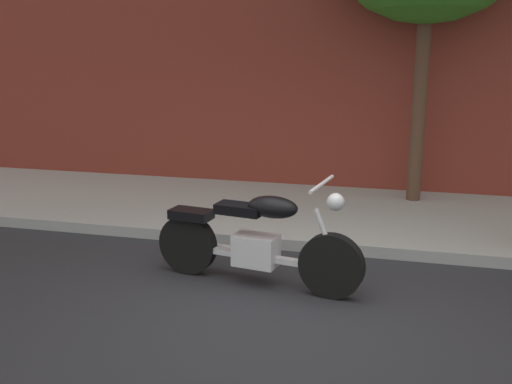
# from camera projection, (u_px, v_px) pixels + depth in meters

# --- Properties ---
(ground_plane) EXTENTS (60.00, 60.00, 0.00)m
(ground_plane) POSITION_uv_depth(u_px,v_px,m) (284.00, 314.00, 5.36)
(ground_plane) COLOR #28282D
(sidewalk) EXTENTS (21.51, 2.85, 0.14)m
(sidewalk) POSITION_uv_depth(u_px,v_px,m) (328.00, 214.00, 8.25)
(sidewalk) COLOR #A1A1A1
(sidewalk) RESTS_ON ground
(motorcycle) EXTENTS (2.22, 0.76, 1.14)m
(motorcycle) POSITION_uv_depth(u_px,v_px,m) (256.00, 241.00, 5.92)
(motorcycle) COLOR black
(motorcycle) RESTS_ON ground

